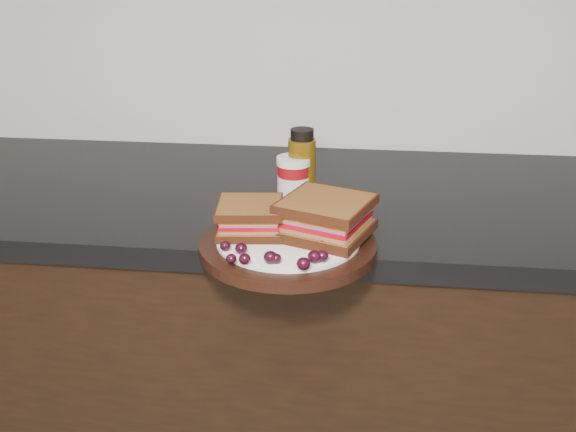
% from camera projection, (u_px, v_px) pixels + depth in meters
% --- Properties ---
extents(base_cabinets, '(3.96, 0.58, 0.86)m').
position_uv_depth(base_cabinets, '(235.00, 379.00, 1.47)').
color(base_cabinets, black).
rests_on(base_cabinets, ground_plane).
extents(countertop, '(3.98, 0.60, 0.04)m').
position_uv_depth(countertop, '(228.00, 196.00, 1.30)').
color(countertop, black).
rests_on(countertop, base_cabinets).
extents(plate, '(0.28, 0.28, 0.02)m').
position_uv_depth(plate, '(288.00, 246.00, 1.01)').
color(plate, black).
rests_on(plate, countertop).
extents(sandwich_left, '(0.11, 0.11, 0.05)m').
position_uv_depth(sandwich_left, '(250.00, 217.00, 1.02)').
color(sandwich_left, brown).
rests_on(sandwich_left, plate).
extents(sandwich_right, '(0.17, 0.17, 0.06)m').
position_uv_depth(sandwich_right, '(326.00, 217.00, 1.00)').
color(sandwich_right, brown).
rests_on(sandwich_right, plate).
extents(grape_0, '(0.02, 0.02, 0.02)m').
position_uv_depth(grape_0, '(225.00, 246.00, 0.96)').
color(grape_0, black).
rests_on(grape_0, plate).
extents(grape_1, '(0.02, 0.02, 0.02)m').
position_uv_depth(grape_1, '(241.00, 248.00, 0.95)').
color(grape_1, black).
rests_on(grape_1, plate).
extents(grape_2, '(0.02, 0.02, 0.01)m').
position_uv_depth(grape_2, '(231.00, 259.00, 0.92)').
color(grape_2, black).
rests_on(grape_2, plate).
extents(grape_3, '(0.02, 0.02, 0.02)m').
position_uv_depth(grape_3, '(245.00, 259.00, 0.92)').
color(grape_3, black).
rests_on(grape_3, plate).
extents(grape_4, '(0.02, 0.02, 0.02)m').
position_uv_depth(grape_4, '(270.00, 257.00, 0.92)').
color(grape_4, black).
rests_on(grape_4, plate).
extents(grape_5, '(0.02, 0.02, 0.01)m').
position_uv_depth(grape_5, '(276.00, 258.00, 0.92)').
color(grape_5, black).
rests_on(grape_5, plate).
extents(grape_6, '(0.02, 0.02, 0.02)m').
position_uv_depth(grape_6, '(304.00, 264.00, 0.90)').
color(grape_6, black).
rests_on(grape_6, plate).
extents(grape_7, '(0.02, 0.02, 0.02)m').
position_uv_depth(grape_7, '(314.00, 257.00, 0.92)').
color(grape_7, black).
rests_on(grape_7, plate).
extents(grape_8, '(0.02, 0.02, 0.02)m').
position_uv_depth(grape_8, '(322.00, 256.00, 0.92)').
color(grape_8, black).
rests_on(grape_8, plate).
extents(grape_9, '(0.02, 0.02, 0.02)m').
position_uv_depth(grape_9, '(323.00, 245.00, 0.96)').
color(grape_9, black).
rests_on(grape_9, plate).
extents(grape_10, '(0.02, 0.02, 0.02)m').
position_uv_depth(grape_10, '(350.00, 244.00, 0.96)').
color(grape_10, black).
rests_on(grape_10, plate).
extents(grape_11, '(0.02, 0.02, 0.02)m').
position_uv_depth(grape_11, '(337.00, 237.00, 0.98)').
color(grape_11, black).
rests_on(grape_11, plate).
extents(grape_12, '(0.02, 0.02, 0.01)m').
position_uv_depth(grape_12, '(334.00, 232.00, 1.01)').
color(grape_12, black).
rests_on(grape_12, plate).
extents(grape_13, '(0.02, 0.02, 0.02)m').
position_uv_depth(grape_13, '(332.00, 220.00, 1.05)').
color(grape_13, black).
rests_on(grape_13, plate).
extents(grape_14, '(0.02, 0.02, 0.02)m').
position_uv_depth(grape_14, '(261.00, 218.00, 1.06)').
color(grape_14, black).
rests_on(grape_14, plate).
extents(grape_15, '(0.02, 0.02, 0.02)m').
position_uv_depth(grape_15, '(261.00, 223.00, 1.03)').
color(grape_15, black).
rests_on(grape_15, plate).
extents(grape_16, '(0.02, 0.02, 0.02)m').
position_uv_depth(grape_16, '(242.00, 224.00, 1.03)').
color(grape_16, black).
rests_on(grape_16, plate).
extents(grape_17, '(0.02, 0.02, 0.02)m').
position_uv_depth(grape_17, '(241.00, 230.00, 1.01)').
color(grape_17, black).
rests_on(grape_17, plate).
extents(grape_18, '(0.02, 0.02, 0.02)m').
position_uv_depth(grape_18, '(224.00, 236.00, 0.99)').
color(grape_18, black).
rests_on(grape_18, plate).
extents(grape_19, '(0.02, 0.02, 0.02)m').
position_uv_depth(grape_19, '(259.00, 221.00, 1.05)').
color(grape_19, black).
rests_on(grape_19, plate).
extents(grape_20, '(0.02, 0.02, 0.02)m').
position_uv_depth(grape_20, '(258.00, 228.00, 1.02)').
color(grape_20, black).
rests_on(grape_20, plate).
extents(grape_21, '(0.02, 0.02, 0.02)m').
position_uv_depth(grape_21, '(244.00, 232.00, 1.01)').
color(grape_21, black).
rests_on(grape_21, plate).
extents(condiment_jar, '(0.07, 0.07, 0.09)m').
position_uv_depth(condiment_jar, '(294.00, 181.00, 1.19)').
color(condiment_jar, maroon).
rests_on(condiment_jar, countertop).
extents(oil_bottle, '(0.06, 0.06, 0.14)m').
position_uv_depth(oil_bottle, '(302.00, 167.00, 1.19)').
color(oil_bottle, '#4C3207').
rests_on(oil_bottle, countertop).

